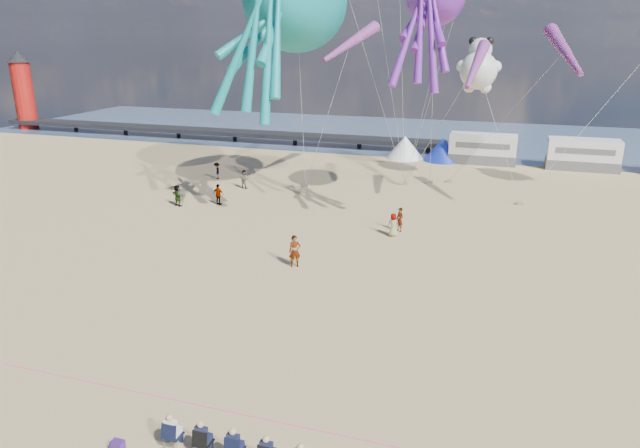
{
  "coord_description": "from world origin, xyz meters",
  "views": [
    {
      "loc": [
        7.79,
        -20.2,
        12.71
      ],
      "look_at": [
        -0.62,
        6.0,
        3.5
      ],
      "focal_mm": 32.0,
      "sensor_mm": 36.0,
      "label": 1
    }
  ],
  "objects": [
    {
      "name": "motorhome_0",
      "position": [
        6.0,
        40.0,
        1.5
      ],
      "size": [
        6.6,
        2.5,
        3.0
      ],
      "primitive_type": "cube",
      "color": "silver",
      "rests_on": "ground"
    },
    {
      "name": "sandbag_a",
      "position": [
        -8.18,
        25.43,
        0.11
      ],
      "size": [
        0.5,
        0.35,
        0.22
      ],
      "primitive_type": "cube",
      "color": "gray",
      "rests_on": "ground"
    },
    {
      "name": "motorhome_1",
      "position": [
        15.5,
        40.0,
        1.5
      ],
      "size": [
        6.6,
        2.5,
        3.0
      ],
      "primitive_type": "cube",
      "color": "silver",
      "rests_on": "ground"
    },
    {
      "name": "beachgoer_0",
      "position": [
        1.54,
        15.03,
        0.78
      ],
      "size": [
        0.67,
        0.57,
        1.56
      ],
      "primitive_type": "imported",
      "rotation": [
        0.0,
        0.0,
        3.56
      ],
      "color": "#7F6659",
      "rests_on": "ground"
    },
    {
      "name": "sandbag_d",
      "position": [
        3.62,
        30.77,
        0.11
      ],
      "size": [
        0.5,
        0.35,
        0.22
      ],
      "primitive_type": "cube",
      "color": "gray",
      "rests_on": "ground"
    },
    {
      "name": "beachgoer_4",
      "position": [
        -15.67,
        16.85,
        0.83
      ],
      "size": [
        1.06,
        0.71,
        1.67
      ],
      "primitive_type": "imported",
      "rotation": [
        0.0,
        0.0,
        2.8
      ],
      "color": "#7F6659",
      "rests_on": "ground"
    },
    {
      "name": "beachgoer_3",
      "position": [
        -12.8,
        18.09,
        0.84
      ],
      "size": [
        1.19,
        0.83,
        1.67
      ],
      "primitive_type": "imported",
      "rotation": [
        0.0,
        0.0,
        2.93
      ],
      "color": "#7F6659",
      "rests_on": "ground"
    },
    {
      "name": "windsock_right",
      "position": [
        5.54,
        22.91,
        10.59
      ],
      "size": [
        1.67,
        5.75,
        5.68
      ],
      "primitive_type": null,
      "rotation": [
        0.0,
        0.0,
        -0.14
      ],
      "color": "red"
    },
    {
      "name": "sandbag_b",
      "position": [
        2.04,
        29.78,
        0.11
      ],
      "size": [
        0.5,
        0.35,
        0.22
      ],
      "primitive_type": "cube",
      "color": "gray",
      "rests_on": "ground"
    },
    {
      "name": "tent_white",
      "position": [
        -2.0,
        40.0,
        1.2
      ],
      "size": [
        4.0,
        4.0,
        2.4
      ],
      "primitive_type": "cone",
      "color": "white",
      "rests_on": "ground"
    },
    {
      "name": "standing_person",
      "position": [
        -2.84,
        8.21,
        0.94
      ],
      "size": [
        0.82,
        0.72,
        1.88
      ],
      "primitive_type": "imported",
      "rotation": [
        0.0,
        0.0,
        0.5
      ],
      "color": "tan",
      "rests_on": "ground"
    },
    {
      "name": "pier",
      "position": [
        -28.0,
        44.0,
        1.0
      ],
      "size": [
        60.0,
        3.0,
        0.5
      ],
      "primitive_type": "cube",
      "color": "black",
      "rests_on": "ground"
    },
    {
      "name": "windsock_mid",
      "position": [
        11.24,
        22.74,
        11.62
      ],
      "size": [
        2.94,
        6.38,
        6.39
      ],
      "primitive_type": null,
      "rotation": [
        0.0,
        0.0,
        0.32
      ],
      "color": "red"
    },
    {
      "name": "ground",
      "position": [
        0.0,
        0.0,
        0.0
      ],
      "size": [
        120.0,
        120.0,
        0.0
      ],
      "primitive_type": "plane",
      "color": "tan",
      "rests_on": "ground"
    },
    {
      "name": "kite_octopus_teal",
      "position": [
        -7.81,
        22.62,
        14.96
      ],
      "size": [
        9.38,
        13.29,
        13.96
      ],
      "primitive_type": null,
      "rotation": [
        0.0,
        0.0,
        -0.38
      ],
      "color": "#118489"
    },
    {
      "name": "beachgoer_2",
      "position": [
        -16.81,
        25.52,
        0.77
      ],
      "size": [
        0.85,
        0.93,
        1.54
      ],
      "primitive_type": "imported",
      "rotation": [
        0.0,
        0.0,
        5.17
      ],
      "color": "#7F6659",
      "rests_on": "ground"
    },
    {
      "name": "water",
      "position": [
        0.0,
        55.0,
        0.02
      ],
      "size": [
        120.0,
        120.0,
        0.0
      ],
      "primitive_type": "plane",
      "color": "#3C5374",
      "rests_on": "ground"
    },
    {
      "name": "beachgoer_1",
      "position": [
        -13.06,
        23.32,
        0.81
      ],
      "size": [
        0.89,
        0.69,
        1.62
      ],
      "primitive_type": "imported",
      "rotation": [
        0.0,
        0.0,
        2.9
      ],
      "color": "#7F6659",
      "rests_on": "ground"
    },
    {
      "name": "rope_line",
      "position": [
        0.0,
        -5.0,
        0.02
      ],
      "size": [
        34.0,
        0.03,
        0.03
      ],
      "primitive_type": "cylinder",
      "rotation": [
        0.0,
        1.57,
        0.0
      ],
      "color": "#F2338C",
      "rests_on": "ground"
    },
    {
      "name": "tent_blue",
      "position": [
        2.0,
        40.0,
        1.2
      ],
      "size": [
        4.0,
        4.0,
        2.4
      ],
      "primitive_type": "cone",
      "color": "#1933CC",
      "rests_on": "ground"
    },
    {
      "name": "sandbag_c",
      "position": [
        9.64,
        25.29,
        0.11
      ],
      "size": [
        0.5,
        0.35,
        0.22
      ],
      "primitive_type": "cube",
      "color": "gray",
      "rests_on": "ground"
    },
    {
      "name": "spectator_row",
      "position": [
        0.84,
        -7.13,
        0.65
      ],
      "size": [
        6.1,
        0.9,
        1.3
      ],
      "primitive_type": null,
      "color": "black",
      "rests_on": "ground"
    },
    {
      "name": "lighthouse",
      "position": [
        -56.0,
        44.0,
        4.5
      ],
      "size": [
        2.6,
        2.6,
        9.0
      ],
      "primitive_type": "cylinder",
      "color": "#A5140F",
      "rests_on": "ground"
    },
    {
      "name": "windsock_left",
      "position": [
        -5.23,
        28.85,
        11.96
      ],
      "size": [
        3.82,
        7.53,
        7.65
      ],
      "primitive_type": null,
      "rotation": [
        0.0,
        0.0,
        -0.37
      ],
      "color": "red"
    },
    {
      "name": "sandbag_e",
      "position": [
        0.01,
        28.65,
        0.11
      ],
      "size": [
        0.5,
        0.35,
        0.22
      ],
      "primitive_type": "cube",
      "color": "gray",
      "rests_on": "ground"
    },
    {
      "name": "kite_panda",
      "position": [
        5.37,
        30.79,
        9.78
      ],
      "size": [
        4.85,
        4.73,
        5.35
      ],
      "primitive_type": null,
      "rotation": [
        0.0,
        0.0,
        -0.39
      ],
      "color": "silver"
    },
    {
      "name": "cooler_purple",
      "position": [
        -3.01,
        -7.83,
        0.16
      ],
      "size": [
        0.4,
        0.3,
        0.32
      ],
      "primitive_type": "cube",
      "color": "#3D1C6C",
      "rests_on": "ground"
    },
    {
      "name": "beachgoer_5",
      "position": [
        1.76,
        16.15,
        0.83
      ],
      "size": [
        1.5,
        1.34,
        1.65
      ],
      "primitive_type": "imported",
      "rotation": [
        0.0,
        0.0,
        5.61
      ],
      "color": "#7F6659",
      "rests_on": "ground"
    }
  ]
}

